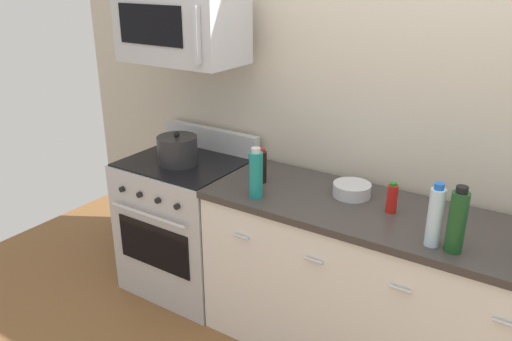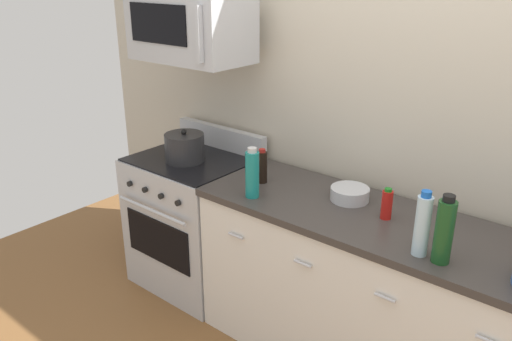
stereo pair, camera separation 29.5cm
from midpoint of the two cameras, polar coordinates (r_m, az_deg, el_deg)
name	(u,v)px [view 1 (the left image)]	position (r m, az deg, el deg)	size (l,w,h in m)	color
back_wall	(417,113)	(2.90, 14.63, 6.13)	(5.02, 0.10, 2.70)	beige
counter_unit	(375,288)	(2.92, 10.17, -12.74)	(1.93, 0.66, 0.92)	silver
range_oven	(187,224)	(3.56, -9.97, -5.84)	(0.76, 0.69, 1.07)	#B7BABF
microwave	(182,28)	(3.22, -10.91, 15.17)	(0.74, 0.44, 0.40)	#B7BABF
bottle_sparkling_teal	(256,174)	(2.77, -3.08, -0.44)	(0.08, 0.08, 0.28)	#197F7A
bottle_hot_sauce_red	(392,198)	(2.67, 11.76, -3.08)	(0.05, 0.05, 0.16)	#B21914
bottle_water_clear	(435,216)	(2.37, 15.83, -4.98)	(0.07, 0.07, 0.30)	silver
bottle_wine_green	(457,221)	(2.34, 18.01, -5.41)	(0.08, 0.08, 0.31)	#19471E
bottle_soy_sauce_dark	(262,166)	(2.97, -2.22, 0.40)	(0.06, 0.06, 0.20)	black
bowl_steel_prep	(352,189)	(2.84, 7.64, -2.14)	(0.21, 0.21, 0.07)	#B2B5BA
stockpot	(178,150)	(3.31, -11.19, 2.18)	(0.25, 0.25, 0.21)	#262628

